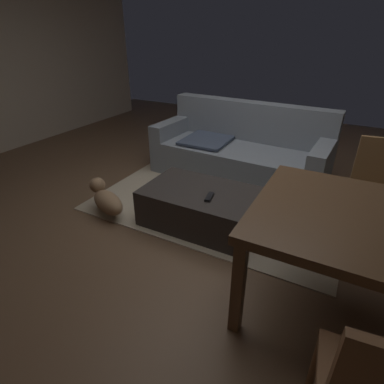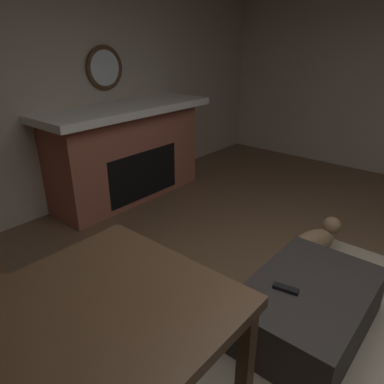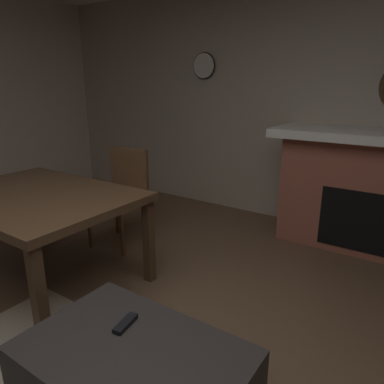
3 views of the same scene
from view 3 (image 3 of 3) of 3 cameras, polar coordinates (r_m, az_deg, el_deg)
name	(u,v)px [view 3 (image 3 of 3)]	position (r m, az deg, el deg)	size (l,w,h in m)	color
wall_back_fireplace_side	(322,105)	(4.12, 19.94, 12.93)	(7.85, 0.12, 2.65)	#B7A893
ottoman_coffee_table	(134,381)	(1.94, -9.16, -27.55)	(1.05, 0.69, 0.37)	#2D2826
tv_remote	(125,323)	(1.95, -10.54, -19.85)	(0.05, 0.16, 0.02)	black
dining_table	(36,202)	(2.98, -23.58, -1.51)	(1.52, 1.08, 0.74)	#513823
dining_chair_south	(123,191)	(3.58, -10.87, 0.15)	(0.48, 0.48, 0.93)	brown
wall_clock	(204,66)	(4.61, 1.92, 19.43)	(0.31, 0.03, 0.31)	silver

